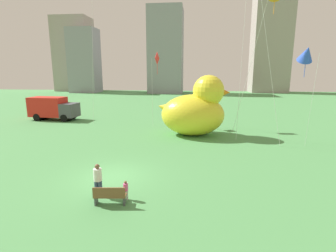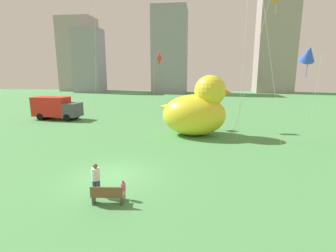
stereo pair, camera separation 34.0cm
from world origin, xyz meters
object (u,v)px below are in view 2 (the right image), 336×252
at_px(park_bench, 107,195).
at_px(kite_blue, 309,54).
at_px(person_child, 123,189).
at_px(giant_inflatable_duck, 197,110).
at_px(kite_red, 159,61).
at_px(person_adult, 96,178).
at_px(box_truck, 56,108).

distance_m(park_bench, kite_blue, 17.13).
xyz_separation_m(person_child, giant_inflatable_duck, (3.17, 13.16, 1.90)).
relative_size(giant_inflatable_duck, kite_red, 0.85).
xyz_separation_m(person_adult, kite_blue, (12.71, 9.54, 6.33)).
bearing_deg(box_truck, person_adult, -55.26).
relative_size(box_truck, kite_blue, 0.76).
distance_m(person_adult, person_child, 1.48).
xyz_separation_m(person_child, box_truck, (-14.66, 19.30, 0.93)).
relative_size(giant_inflatable_duck, kite_blue, 0.85).
xyz_separation_m(person_child, kite_blue, (11.29, 9.75, 6.72)).
distance_m(person_adult, kite_red, 18.24).
bearing_deg(kite_red, kite_blue, -31.54).
height_order(person_adult, box_truck, box_truck).
xyz_separation_m(person_child, kite_red, (-1.08, 17.34, 6.63)).
relative_size(person_child, giant_inflatable_duck, 0.14).
relative_size(person_adult, box_truck, 0.27).
bearing_deg(kite_red, person_adult, -91.14).
xyz_separation_m(person_adult, person_child, (1.42, -0.21, -0.39)).
bearing_deg(person_child, kite_blue, 40.82).
bearing_deg(giant_inflatable_duck, kite_blue, -22.82).
distance_m(park_bench, giant_inflatable_duck, 14.38).
height_order(park_bench, kite_blue, kite_blue).
relative_size(person_child, kite_blue, 0.12).
relative_size(person_child, kite_red, 0.12).
distance_m(box_truck, kite_red, 14.86).
relative_size(person_adult, kite_red, 0.20).
relative_size(park_bench, kite_blue, 0.19).
bearing_deg(person_child, giant_inflatable_duck, 76.45).
height_order(park_bench, person_adult, person_adult).
distance_m(person_adult, box_truck, 23.24).
distance_m(kite_red, kite_blue, 14.51).
relative_size(kite_red, kite_blue, 1.00).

